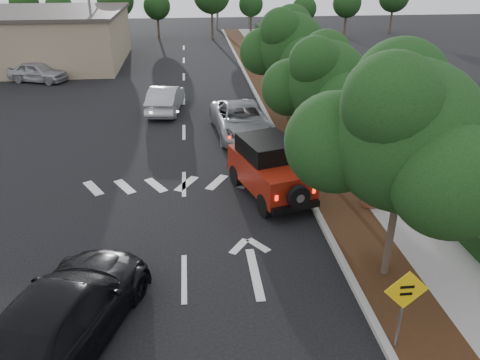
{
  "coord_description": "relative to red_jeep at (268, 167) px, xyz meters",
  "views": [
    {
      "loc": [
        0.41,
        -10.69,
        8.17
      ],
      "look_at": [
        1.9,
        3.0,
        1.51
      ],
      "focal_mm": 35.0,
      "sensor_mm": 36.0,
      "label": 1
    }
  ],
  "objects": [
    {
      "name": "sidewalk",
      "position": [
        4.36,
        7.15,
        -1.04
      ],
      "size": [
        2.0,
        70.0,
        0.12
      ],
      "primitive_type": "cube",
      "color": "gray",
      "rests_on": "ground"
    },
    {
      "name": "street_tree_near",
      "position": [
        2.46,
        -5.35,
        -1.1
      ],
      "size": [
        3.8,
        3.8,
        5.92
      ],
      "primitive_type": null,
      "color": "black",
      "rests_on": "ground"
    },
    {
      "name": "planting_strip",
      "position": [
        2.46,
        7.15,
        -1.04
      ],
      "size": [
        1.8,
        70.0,
        0.12
      ],
      "primitive_type": "cube",
      "color": "black",
      "rests_on": "ground"
    },
    {
      "name": "ground",
      "position": [
        -3.14,
        -4.85,
        -1.1
      ],
      "size": [
        120.0,
        120.0,
        0.0
      ],
      "primitive_type": "plane",
      "color": "black",
      "rests_on": "ground"
    },
    {
      "name": "hedge",
      "position": [
        5.76,
        7.15,
        -0.7
      ],
      "size": [
        0.8,
        70.0,
        0.8
      ],
      "primitive_type": "cube",
      "color": "black",
      "rests_on": "ground"
    },
    {
      "name": "street_tree_far",
      "position": [
        2.46,
        8.15,
        -1.1
      ],
      "size": [
        3.4,
        3.4,
        5.62
      ],
      "primitive_type": null,
      "color": "black",
      "rests_on": "ground"
    },
    {
      "name": "silver_sedan_oncoming",
      "position": [
        -4.14,
        10.78,
        -0.35
      ],
      "size": [
        2.16,
        4.68,
        1.49
      ],
      "primitive_type": "imported",
      "rotation": [
        0.0,
        0.0,
        3.01
      ],
      "color": "#9FA2A7",
      "rests_on": "ground"
    },
    {
      "name": "red_jeep",
      "position": [
        0.0,
        0.0,
        0.0
      ],
      "size": [
        2.86,
        4.41,
        2.16
      ],
      "rotation": [
        0.0,
        0.0,
        0.28
      ],
      "color": "black",
      "rests_on": "ground"
    },
    {
      "name": "speed_hump_sign",
      "position": [
        1.66,
        -8.02,
        0.36
      ],
      "size": [
        0.99,
        0.08,
        2.11
      ],
      "rotation": [
        0.0,
        0.0,
        0.0
      ],
      "color": "slate",
      "rests_on": "ground"
    },
    {
      "name": "street_tree_mid",
      "position": [
        2.46,
        1.65,
        -1.1
      ],
      "size": [
        3.2,
        3.2,
        5.32
      ],
      "primitive_type": null,
      "color": "black",
      "rests_on": "ground"
    },
    {
      "name": "terracotta_planter",
      "position": [
        3.46,
        -1.51,
        -0.17
      ],
      "size": [
        0.79,
        0.79,
        1.38
      ],
      "rotation": [
        0.0,
        0.0,
        0.02
      ],
      "color": "brown",
      "rests_on": "ground"
    },
    {
      "name": "curb",
      "position": [
        1.46,
        7.15,
        -1.02
      ],
      "size": [
        0.2,
        70.0,
        0.15
      ],
      "primitive_type": "cube",
      "color": "#9E9B93",
      "rests_on": "ground"
    },
    {
      "name": "black_suv_oncoming",
      "position": [
        -5.82,
        -6.93,
        -0.27
      ],
      "size": [
        4.02,
        6.11,
        1.64
      ],
      "primitive_type": "imported",
      "rotation": [
        0.0,
        0.0,
        2.81
      ],
      "color": "black",
      "rests_on": "ground"
    },
    {
      "name": "parked_suv",
      "position": [
        -13.37,
        18.76,
        -0.39
      ],
      "size": [
        4.46,
        3.02,
        1.41
      ],
      "primitive_type": "imported",
      "rotation": [
        0.0,
        0.0,
        1.21
      ],
      "color": "#A0A2A8",
      "rests_on": "ground"
    },
    {
      "name": "transmission_tower",
      "position": [
        2.86,
        43.15,
        -1.1
      ],
      "size": [
        7.0,
        4.0,
        28.0
      ],
      "primitive_type": null,
      "color": "slate",
      "rests_on": "ground"
    },
    {
      "name": "silver_suv_ahead",
      "position": [
        -0.29,
        6.47,
        -0.33
      ],
      "size": [
        3.03,
        5.73,
        1.53
      ],
      "primitive_type": "imported",
      "rotation": [
        0.0,
        0.0,
        0.09
      ],
      "color": "#94959B",
      "rests_on": "ground"
    },
    {
      "name": "light_pole_a",
      "position": [
        -9.64,
        21.15,
        -1.1
      ],
      "size": [
        2.0,
        0.22,
        9.0
      ],
      "primitive_type": null,
      "color": "slate",
      "rests_on": "ground"
    },
    {
      "name": "light_pole_b",
      "position": [
        -10.64,
        33.15,
        -1.1
      ],
      "size": [
        2.0,
        0.22,
        9.0
      ],
      "primitive_type": null,
      "color": "slate",
      "rests_on": "ground"
    }
  ]
}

